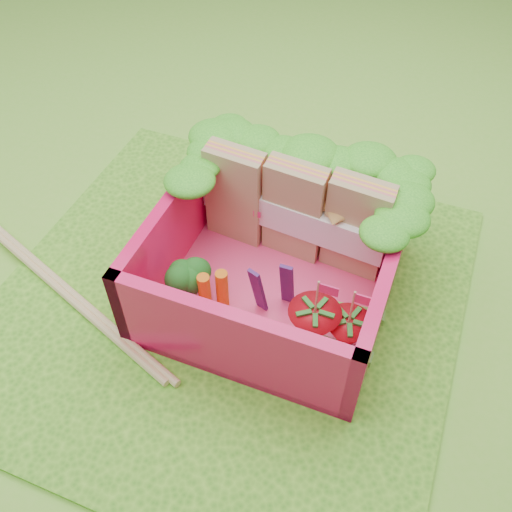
{
  "coord_description": "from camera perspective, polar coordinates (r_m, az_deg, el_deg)",
  "views": [
    {
      "loc": [
        0.9,
        -1.82,
        2.67
      ],
      "look_at": [
        0.11,
        0.17,
        0.28
      ],
      "focal_mm": 40.0,
      "sensor_mm": 36.0,
      "label": 1
    }
  ],
  "objects": [
    {
      "name": "broccoli",
      "position": [
        3.15,
        -7.24,
        -2.12
      ],
      "size": [
        0.31,
        0.31,
        0.27
      ],
      "color": "#71AF54",
      "rests_on": "bento_floor"
    },
    {
      "name": "ground",
      "position": [
        3.36,
        -2.87,
        -4.72
      ],
      "size": [
        14.0,
        14.0,
        0.0
      ],
      "primitive_type": "plane",
      "color": "#7ECF3A",
      "rests_on": "ground"
    },
    {
      "name": "lettuce_ruffle",
      "position": [
        3.28,
        4.97,
        9.46
      ],
      "size": [
        1.43,
        0.83,
        0.11
      ],
      "color": "#24921A",
      "rests_on": "bento_box"
    },
    {
      "name": "placemat",
      "position": [
        3.35,
        -2.88,
        -4.56
      ],
      "size": [
        2.6,
        2.6,
        0.03
      ],
      "primitive_type": "cube",
      "color": "#499C23",
      "rests_on": "ground"
    },
    {
      "name": "snap_peas",
      "position": [
        3.12,
        7.07,
        -7.81
      ],
      "size": [
        0.63,
        0.52,
        0.05
      ],
      "color": "#4CA032",
      "rests_on": "bento_floor"
    },
    {
      "name": "strawberry_left",
      "position": [
        3.0,
        5.73,
        -7.07
      ],
      "size": [
        0.28,
        0.28,
        0.52
      ],
      "color": "red",
      "rests_on": "bento_floor"
    },
    {
      "name": "purple_wedges",
      "position": [
        3.08,
        1.68,
        -3.14
      ],
      "size": [
        0.2,
        0.13,
        0.38
      ],
      "color": "#3E1753",
      "rests_on": "bento_floor"
    },
    {
      "name": "bento_box",
      "position": [
        3.17,
        1.88,
        -0.25
      ],
      "size": [
        1.3,
        1.3,
        0.55
      ],
      "color": "#F81458",
      "rests_on": "placemat"
    },
    {
      "name": "strawberry_right",
      "position": [
        3.01,
        9.03,
        -7.73
      ],
      "size": [
        0.24,
        0.24,
        0.48
      ],
      "color": "red",
      "rests_on": "bento_floor"
    },
    {
      "name": "bento_floor",
      "position": [
        3.36,
        1.78,
        -3.08
      ],
      "size": [
        1.3,
        1.3,
        0.05
      ],
      "primitive_type": "cube",
      "color": "#F63E77",
      "rests_on": "placemat"
    },
    {
      "name": "sandwich_stack",
      "position": [
        3.33,
        3.94,
        4.53
      ],
      "size": [
        1.14,
        0.27,
        0.63
      ],
      "color": "tan",
      "rests_on": "bento_floor"
    },
    {
      "name": "carrot_sticks",
      "position": [
        3.13,
        -4.29,
        -3.61
      ],
      "size": [
        0.14,
        0.14,
        0.29
      ],
      "color": "orange",
      "rests_on": "bento_floor"
    },
    {
      "name": "chopsticks",
      "position": [
        3.68,
        -20.61,
        -1.37
      ],
      "size": [
        2.24,
        0.85,
        0.05
      ],
      "color": "#DFB27A",
      "rests_on": "placemat"
    }
  ]
}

